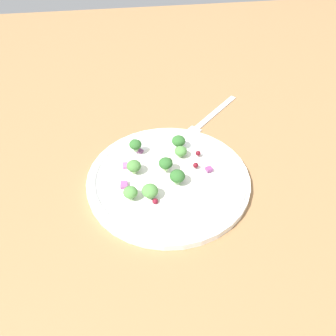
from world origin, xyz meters
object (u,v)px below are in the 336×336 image
(plate, at_px, (168,176))
(broccoli_floret_1, at_px, (181,151))
(broccoli_floret_2, at_px, (179,141))
(fork, at_px, (209,118))
(broccoli_floret_0, at_px, (130,193))

(plate, height_order, broccoli_floret_1, broccoli_floret_1)
(plate, relative_size, broccoli_floret_2, 10.87)
(plate, bearing_deg, fork, 145.97)
(broccoli_floret_2, bearing_deg, fork, 140.37)
(broccoli_floret_1, height_order, broccoli_floret_2, broccoli_floret_2)
(broccoli_floret_2, height_order, fork, broccoli_floret_2)
(plate, bearing_deg, broccoli_floret_0, -54.93)
(plate, xyz_separation_m, broccoli_floret_1, (-0.04, 0.03, 0.02))
(broccoli_floret_0, distance_m, broccoli_floret_2, 0.15)
(broccoli_floret_0, height_order, broccoli_floret_2, broccoli_floret_2)
(broccoli_floret_0, relative_size, fork, 0.16)
(broccoli_floret_1, bearing_deg, broccoli_floret_2, 178.38)
(broccoli_floret_1, xyz_separation_m, fork, (-0.13, 0.08, -0.02))
(plate, xyz_separation_m, fork, (-0.17, 0.11, -0.01))
(broccoli_floret_2, bearing_deg, plate, -23.99)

